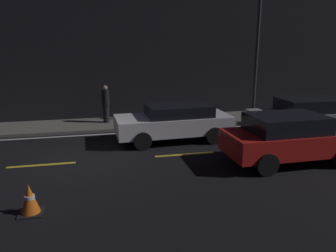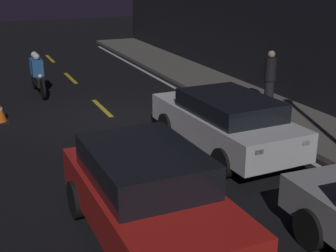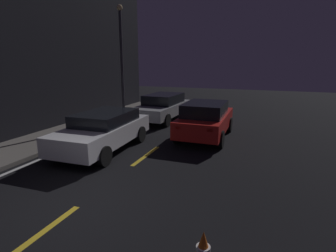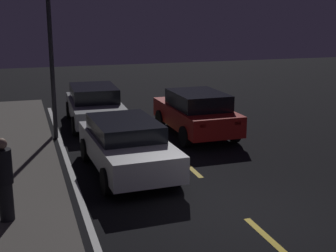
# 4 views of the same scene
# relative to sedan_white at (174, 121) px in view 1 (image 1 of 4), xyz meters

# --- Properties ---
(ground_plane) EXTENTS (56.00, 56.00, 0.00)m
(ground_plane) POSITION_rel_sedan_white_xyz_m (-3.55, -1.69, -0.74)
(ground_plane) COLOR black
(raised_curb) EXTENTS (28.00, 2.27, 0.13)m
(raised_curb) POSITION_rel_sedan_white_xyz_m (-3.55, 2.80, -0.68)
(raised_curb) COLOR #605B56
(raised_curb) RESTS_ON ground
(building_front) EXTENTS (28.00, 0.30, 7.87)m
(building_front) POSITION_rel_sedan_white_xyz_m (-3.55, 4.08, 3.19)
(building_front) COLOR black
(building_front) RESTS_ON ground
(lane_dash_c) EXTENTS (2.00, 0.14, 0.01)m
(lane_dash_c) POSITION_rel_sedan_white_xyz_m (-4.55, -1.69, -0.74)
(lane_dash_c) COLOR gold
(lane_dash_c) RESTS_ON ground
(lane_dash_d) EXTENTS (2.00, 0.14, 0.01)m
(lane_dash_d) POSITION_rel_sedan_white_xyz_m (-0.05, -1.69, -0.74)
(lane_dash_d) COLOR gold
(lane_dash_d) RESTS_ON ground
(lane_dash_e) EXTENTS (2.00, 0.14, 0.01)m
(lane_dash_e) POSITION_rel_sedan_white_xyz_m (4.45, -1.69, -0.74)
(lane_dash_e) COLOR gold
(lane_dash_e) RESTS_ON ground
(lane_solid_kerb) EXTENTS (25.20, 0.14, 0.01)m
(lane_solid_kerb) POSITION_rel_sedan_white_xyz_m (-3.55, 1.41, -0.74)
(lane_solid_kerb) COLOR silver
(lane_solid_kerb) RESTS_ON ground
(sedan_white) EXTENTS (4.34, 2.03, 1.36)m
(sedan_white) POSITION_rel_sedan_white_xyz_m (0.00, 0.00, 0.00)
(sedan_white) COLOR silver
(sedan_white) RESTS_ON ground
(taxi_red) EXTENTS (4.06, 1.93, 1.50)m
(taxi_red) POSITION_rel_sedan_white_xyz_m (2.90, -3.04, 0.06)
(taxi_red) COLOR red
(taxi_red) RESTS_ON ground
(hatchback_silver) EXTENTS (4.40, 2.01, 1.41)m
(hatchback_silver) POSITION_rel_sedan_white_xyz_m (5.51, -0.04, 0.01)
(hatchback_silver) COLOR #9EA0A5
(hatchback_silver) RESTS_ON ground
(traffic_cone_near) EXTENTS (0.52, 0.52, 0.68)m
(traffic_cone_near) POSITION_rel_sedan_white_xyz_m (-4.33, -4.70, -0.41)
(traffic_cone_near) COLOR black
(traffic_cone_near) RESTS_ON ground
(pedestrian) EXTENTS (0.34, 0.34, 1.66)m
(pedestrian) POSITION_rel_sedan_white_xyz_m (-2.42, 2.93, 0.23)
(pedestrian) COLOR black
(pedestrian) RESTS_ON raised_curb
(street_lamp) EXTENTS (0.28, 0.28, 5.76)m
(street_lamp) POSITION_rel_sedan_white_xyz_m (3.97, 1.51, 2.49)
(street_lamp) COLOR #333338
(street_lamp) RESTS_ON ground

